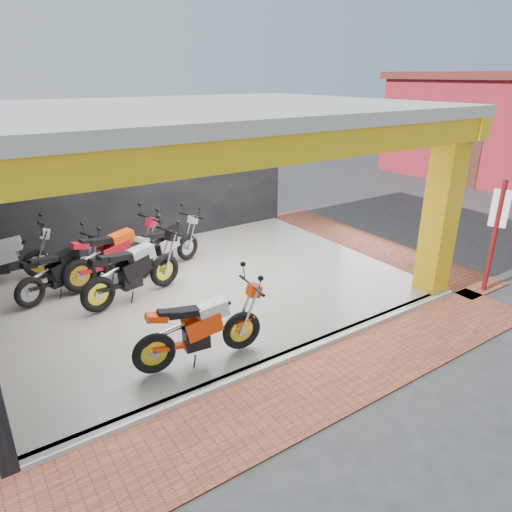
# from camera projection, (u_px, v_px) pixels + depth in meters

# --- Properties ---
(ground) EXTENTS (80.00, 80.00, 0.00)m
(ground) POSITION_uv_depth(u_px,v_px,m) (259.00, 329.00, 8.07)
(ground) COLOR #2D2D30
(ground) RESTS_ON ground
(showroom_floor) EXTENTS (8.00, 6.00, 0.10)m
(showroom_floor) POSITION_uv_depth(u_px,v_px,m) (205.00, 286.00, 9.60)
(showroom_floor) COLOR silver
(showroom_floor) RESTS_ON ground
(showroom_ceiling) EXTENTS (8.40, 6.40, 0.20)m
(showroom_ceiling) POSITION_uv_depth(u_px,v_px,m) (197.00, 109.00, 8.28)
(showroom_ceiling) COLOR beige
(showroom_ceiling) RESTS_ON corner_column
(back_wall) EXTENTS (8.20, 0.20, 3.50)m
(back_wall) POSITION_uv_depth(u_px,v_px,m) (144.00, 180.00, 11.35)
(back_wall) COLOR black
(back_wall) RESTS_ON ground
(corner_column) EXTENTS (0.50, 0.50, 3.50)m
(corner_column) POSITION_uv_depth(u_px,v_px,m) (441.00, 211.00, 8.79)
(corner_column) COLOR yellow
(corner_column) RESTS_ON ground
(header_beam_front) EXTENTS (8.40, 0.30, 0.40)m
(header_beam_front) POSITION_uv_depth(u_px,v_px,m) (302.00, 146.00, 6.08)
(header_beam_front) COLOR yellow
(header_beam_front) RESTS_ON corner_column
(header_beam_right) EXTENTS (0.30, 6.40, 0.40)m
(header_beam_right) POSITION_uv_depth(u_px,v_px,m) (354.00, 116.00, 10.46)
(header_beam_right) COLOR yellow
(header_beam_right) RESTS_ON corner_column
(floor_kerb) EXTENTS (8.00, 0.20, 0.10)m
(floor_kerb) POSITION_uv_depth(u_px,v_px,m) (295.00, 354.00, 7.27)
(floor_kerb) COLOR silver
(floor_kerb) RESTS_ON ground
(paver_front) EXTENTS (9.00, 1.40, 0.03)m
(paver_front) POSITION_uv_depth(u_px,v_px,m) (328.00, 381.00, 6.68)
(paver_front) COLOR brown
(paver_front) RESTS_ON ground
(paver_right) EXTENTS (1.40, 7.00, 0.03)m
(paver_right) POSITION_uv_depth(u_px,v_px,m) (366.00, 244.00, 12.10)
(paver_right) COLOR brown
(paver_right) RESTS_ON ground
(signpost) EXTENTS (0.13, 0.31, 2.34)m
(signpost) POSITION_uv_depth(u_px,v_px,m) (495.00, 233.00, 9.01)
(signpost) COLOR #5F0E12
(signpost) RESTS_ON ground
(moto_hero) EXTENTS (2.24, 1.05, 1.32)m
(moto_hero) POSITION_uv_depth(u_px,v_px,m) (241.00, 313.00, 7.06)
(moto_hero) COLOR #FB3B0A
(moto_hero) RESTS_ON showroom_floor
(moto_row_a) EXTENTS (2.42, 1.35, 1.40)m
(moto_row_a) POSITION_uv_depth(u_px,v_px,m) (163.00, 255.00, 9.19)
(moto_row_a) COLOR black
(moto_row_a) RESTS_ON showroom_floor
(moto_row_b) EXTENTS (2.20, 1.35, 1.26)m
(moto_row_b) POSITION_uv_depth(u_px,v_px,m) (187.00, 235.00, 10.56)
(moto_row_b) COLOR #A5A8AD
(moto_row_b) RESTS_ON showroom_floor
(moto_row_c) EXTENTS (2.47, 1.34, 1.43)m
(moto_row_c) POSITION_uv_depth(u_px,v_px,m) (144.00, 241.00, 9.94)
(moto_row_c) COLOR red
(moto_row_c) RESTS_ON showroom_floor
(moto_row_d) EXTENTS (2.12, 1.38, 1.21)m
(moto_row_d) POSITION_uv_depth(u_px,v_px,m) (87.00, 257.00, 9.35)
(moto_row_d) COLOR black
(moto_row_d) RESTS_ON showroom_floor
(moto_row_e) EXTENTS (2.28, 1.25, 1.32)m
(moto_row_e) POSITION_uv_depth(u_px,v_px,m) (37.00, 250.00, 9.57)
(moto_row_e) COLOR #A7AAAF
(moto_row_e) RESTS_ON showroom_floor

